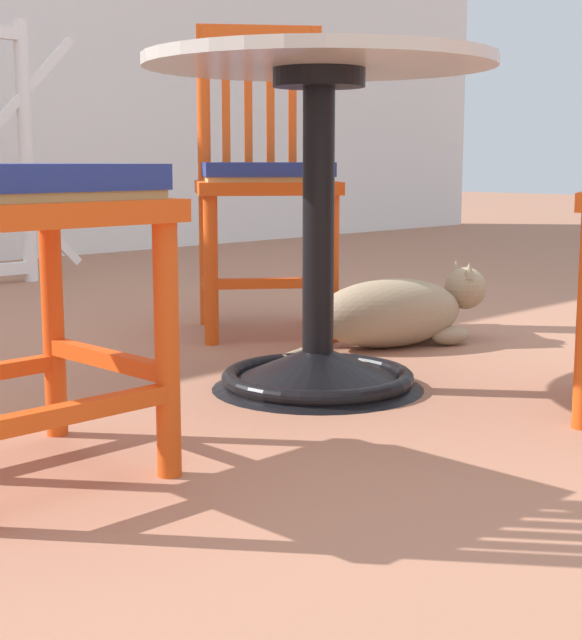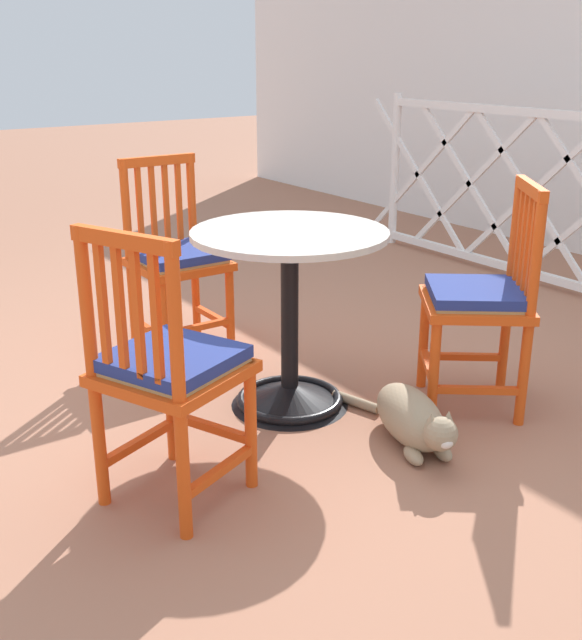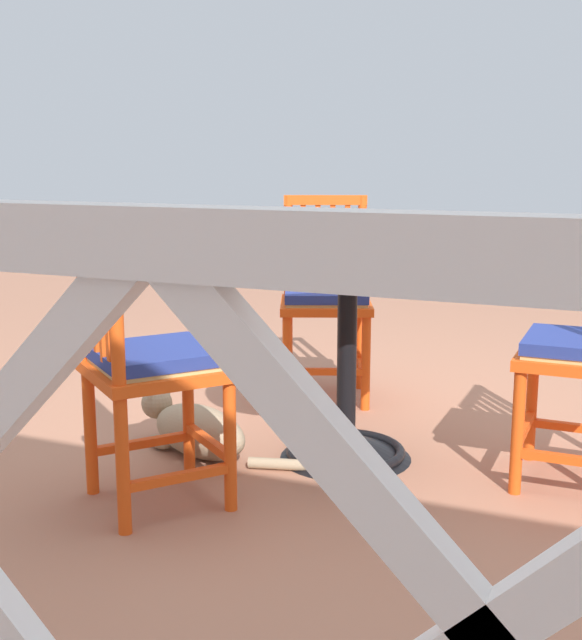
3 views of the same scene
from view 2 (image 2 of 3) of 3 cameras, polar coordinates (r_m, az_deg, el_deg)
name	(u,v)px [view 2 (image 2 of 3)]	position (r m, az deg, el deg)	size (l,w,h in m)	color
ground_plane	(250,412)	(3.12, -3.07, -6.80)	(24.00, 24.00, 0.00)	#A36B51
lattice_fence_panel	(530,194)	(4.95, 17.29, 8.89)	(2.92, 0.06, 1.08)	white
cafe_table	(290,340)	(3.06, -0.10, -1.48)	(0.76, 0.76, 0.73)	black
orange_chair_by_planter	(168,371)	(2.39, -9.09, -3.75)	(0.52, 0.52, 0.91)	#E04C14
orange_chair_tucked_in	(481,301)	(3.10, 13.93, 1.40)	(0.56, 0.56, 0.91)	#E04C14
orange_chair_near_fence	(177,260)	(3.64, -8.49, 4.43)	(0.40, 0.40, 0.91)	#E04C14
tabby_cat	(414,421)	(2.87, 9.10, -7.38)	(0.74, 0.34, 0.23)	#9E896B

